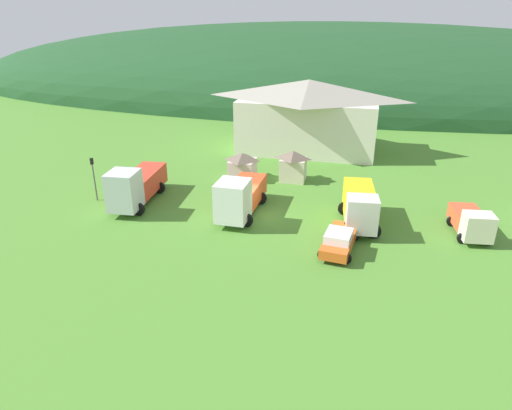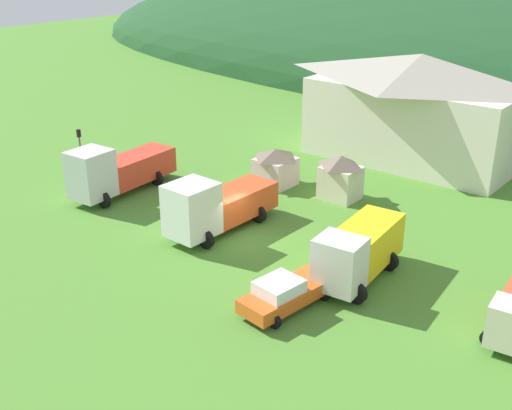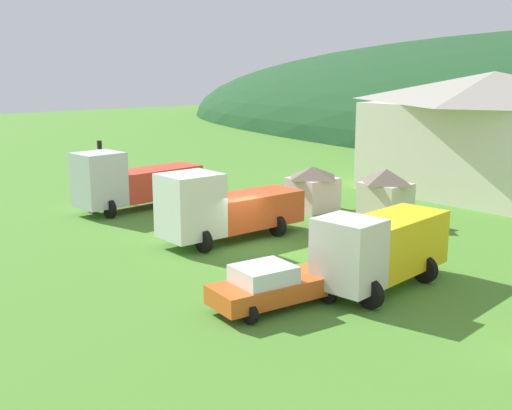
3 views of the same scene
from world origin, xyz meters
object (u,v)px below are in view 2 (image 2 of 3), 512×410
at_px(play_shed_pink, 275,167).
at_px(tow_truck_silver, 116,170).
at_px(service_pickup_orange, 286,293).
at_px(traffic_light_west, 81,150).
at_px(play_shed_cream, 341,177).
at_px(heavy_rig_white, 214,205).
at_px(depot_building, 417,106).
at_px(traffic_cone_near_pickup, 180,235).
at_px(flatbed_truck_yellow, 358,250).

bearing_deg(play_shed_pink, tow_truck_silver, -131.21).
relative_size(service_pickup_orange, traffic_light_west, 1.35).
relative_size(play_shed_cream, heavy_rig_white, 0.39).
bearing_deg(play_shed_cream, heavy_rig_white, -107.25).
bearing_deg(play_shed_cream, play_shed_pink, -171.42).
bearing_deg(tow_truck_silver, service_pickup_orange, 71.97).
height_order(depot_building, traffic_light_west, depot_building).
bearing_deg(service_pickup_orange, depot_building, -160.20).
height_order(heavy_rig_white, traffic_cone_near_pickup, heavy_rig_white).
height_order(depot_building, play_shed_cream, depot_building).
bearing_deg(tow_truck_silver, traffic_light_west, -94.83).
distance_m(depot_building, flatbed_truck_yellow, 21.18).
height_order(play_shed_cream, service_pickup_orange, play_shed_cream).
xyz_separation_m(play_shed_pink, heavy_rig_white, (2.08, -8.62, 0.37)).
relative_size(flatbed_truck_yellow, service_pickup_orange, 1.27).
relative_size(heavy_rig_white, traffic_light_west, 2.00).
bearing_deg(play_shed_pink, traffic_light_west, -143.43).
bearing_deg(service_pickup_orange, flatbed_truck_yellow, 172.07).
relative_size(tow_truck_silver, service_pickup_orange, 1.59).
bearing_deg(service_pickup_orange, play_shed_pink, -133.48).
bearing_deg(play_shed_cream, traffic_light_west, -150.72).
distance_m(depot_building, traffic_cone_near_pickup, 22.83).
relative_size(play_shed_cream, tow_truck_silver, 0.36).
distance_m(play_shed_cream, play_shed_pink, 5.05).
relative_size(play_shed_cream, play_shed_pink, 1.13).
bearing_deg(tow_truck_silver, play_shed_cream, 122.03).
distance_m(tow_truck_silver, traffic_light_west, 3.98).
bearing_deg(play_shed_pink, service_pickup_orange, -50.44).
distance_m(traffic_light_west, traffic_cone_near_pickup, 12.45).
height_order(tow_truck_silver, heavy_rig_white, tow_truck_silver).
bearing_deg(traffic_cone_near_pickup, play_shed_pink, 94.31).
height_order(play_shed_pink, traffic_light_west, traffic_light_west).
xyz_separation_m(play_shed_cream, heavy_rig_white, (-2.91, -9.38, 0.18)).
height_order(play_shed_pink, service_pickup_orange, play_shed_pink).
bearing_deg(depot_building, traffic_cone_near_pickup, -100.62).
bearing_deg(service_pickup_orange, play_shed_cream, -150.84).
bearing_deg(play_shed_cream, service_pickup_orange, -67.80).
bearing_deg(tow_truck_silver, flatbed_truck_yellow, 86.16).
bearing_deg(traffic_cone_near_pickup, heavy_rig_white, 52.15).
distance_m(service_pickup_orange, traffic_cone_near_pickup, 10.02).
bearing_deg(play_shed_pink, depot_building, 67.31).
xyz_separation_m(depot_building, heavy_rig_white, (-2.83, -20.36, -2.54)).
distance_m(heavy_rig_white, flatbed_truck_yellow, 9.60).
bearing_deg(flatbed_truck_yellow, play_shed_pink, -130.69).
height_order(depot_building, traffic_cone_near_pickup, depot_building).
bearing_deg(heavy_rig_white, play_shed_pink, -165.43).
height_order(play_shed_cream, play_shed_pink, play_shed_cream).
xyz_separation_m(tow_truck_silver, traffic_cone_near_pickup, (8.13, -1.91, -1.78)).
bearing_deg(traffic_cone_near_pickup, play_shed_cream, 69.13).
bearing_deg(service_pickup_orange, traffic_light_west, -94.24).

